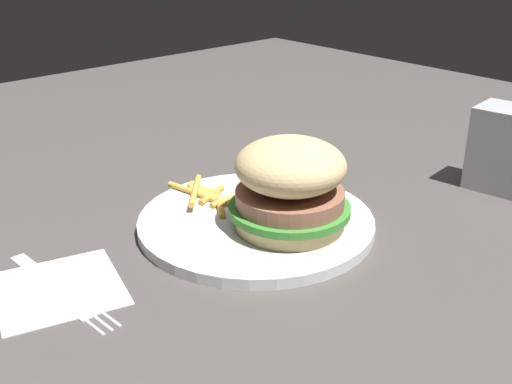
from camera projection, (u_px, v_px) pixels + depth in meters
The scene contains 7 objects.
ground_plane at pixel (257, 211), 0.72m from camera, with size 1.60×1.60×0.00m, color #47423F.
plate at pixel (256, 222), 0.68m from camera, with size 0.26×0.26×0.01m, color silver.
sandwich at pixel (290, 185), 0.64m from camera, with size 0.13×0.13×0.10m.
fries_pile at pixel (208, 195), 0.72m from camera, with size 0.11×0.08×0.01m.
napkin at pixel (60, 289), 0.57m from camera, with size 0.11×0.11×0.00m, color white.
fork at pixel (61, 288), 0.57m from camera, with size 0.17×0.03×0.00m.
napkin_dispenser at pixel (511, 150), 0.76m from camera, with size 0.09×0.06×0.10m, color #B7BABF.
Camera 1 is at (0.48, -0.44, 0.31)m, focal length 43.81 mm.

